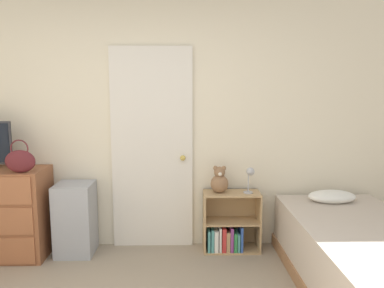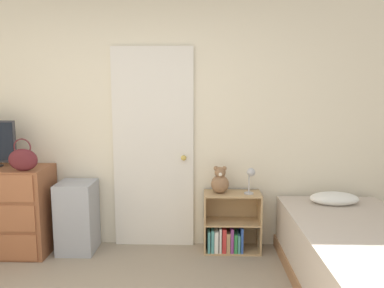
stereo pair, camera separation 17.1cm
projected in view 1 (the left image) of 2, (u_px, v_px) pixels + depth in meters
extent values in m
cube|color=beige|center=(143.00, 126.00, 3.87)|extent=(10.00, 0.06, 2.55)
cube|color=silver|center=(152.00, 149.00, 3.85)|extent=(0.83, 0.04, 2.07)
sphere|color=gold|center=(183.00, 158.00, 3.83)|extent=(0.06, 0.06, 0.06)
ellipsoid|color=#591E23|center=(20.00, 161.00, 3.45)|extent=(0.28, 0.10, 0.21)
torus|color=#591E23|center=(19.00, 148.00, 3.43)|extent=(0.17, 0.01, 0.17)
cube|color=#999EA8|center=(75.00, 219.00, 3.75)|extent=(0.36, 0.37, 0.72)
cube|color=tan|center=(204.00, 221.00, 3.83)|extent=(0.02, 0.28, 0.61)
cube|color=tan|center=(258.00, 221.00, 3.84)|extent=(0.02, 0.28, 0.61)
cube|color=tan|center=(231.00, 249.00, 3.88)|extent=(0.54, 0.28, 0.02)
cube|color=tan|center=(231.00, 221.00, 3.84)|extent=(0.54, 0.28, 0.02)
cube|color=tan|center=(232.00, 193.00, 3.79)|extent=(0.54, 0.28, 0.02)
cube|color=tan|center=(230.00, 217.00, 3.97)|extent=(0.57, 0.01, 0.61)
cube|color=teal|center=(209.00, 239.00, 3.82)|extent=(0.03, 0.18, 0.22)
cube|color=teal|center=(212.00, 239.00, 3.82)|extent=(0.03, 0.18, 0.23)
cube|color=white|center=(216.00, 239.00, 3.83)|extent=(0.04, 0.20, 0.22)
cube|color=white|center=(220.00, 238.00, 3.82)|extent=(0.02, 0.19, 0.25)
cube|color=red|center=(223.00, 238.00, 3.83)|extent=(0.04, 0.19, 0.25)
cube|color=tan|center=(228.00, 240.00, 3.82)|extent=(0.04, 0.17, 0.20)
cube|color=#8C3F8C|center=(231.00, 238.00, 3.82)|extent=(0.03, 0.18, 0.25)
cube|color=#338C4C|center=(235.00, 241.00, 3.82)|extent=(0.03, 0.17, 0.19)
cube|color=teal|center=(238.00, 240.00, 3.84)|extent=(0.02, 0.21, 0.18)
cube|color=#3359B2|center=(241.00, 237.00, 3.84)|extent=(0.02, 0.22, 0.26)
sphere|color=#8C6647|center=(219.00, 184.00, 3.78)|extent=(0.18, 0.18, 0.18)
sphere|color=#8C6647|center=(220.00, 172.00, 3.76)|extent=(0.11, 0.11, 0.11)
sphere|color=silver|center=(220.00, 174.00, 3.71)|extent=(0.04, 0.04, 0.04)
sphere|color=#8C6647|center=(215.00, 168.00, 3.75)|extent=(0.05, 0.05, 0.05)
sphere|color=#8C6647|center=(224.00, 168.00, 3.76)|extent=(0.05, 0.05, 0.05)
cylinder|color=#B2B2B7|center=(248.00, 192.00, 3.77)|extent=(0.09, 0.09, 0.01)
cylinder|color=#B2B2B7|center=(248.00, 183.00, 3.75)|extent=(0.01, 0.01, 0.19)
sphere|color=#B2B2B7|center=(250.00, 172.00, 3.72)|extent=(0.08, 0.08, 0.08)
cube|color=#996B47|center=(362.00, 285.00, 3.06)|extent=(1.03, 1.97, 0.12)
cube|color=beige|center=(365.00, 253.00, 3.02)|extent=(1.00, 1.91, 0.43)
ellipsoid|color=white|center=(332.00, 197.00, 3.68)|extent=(0.47, 0.28, 0.12)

